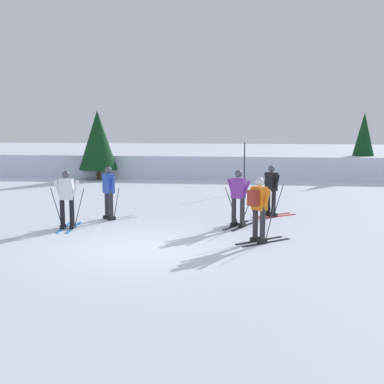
{
  "coord_description": "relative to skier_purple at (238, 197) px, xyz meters",
  "views": [
    {
      "loc": [
        2.73,
        -11.93,
        3.12
      ],
      "look_at": [
        0.85,
        3.76,
        0.9
      ],
      "focal_mm": 46.96,
      "sensor_mm": 36.0,
      "label": 1
    }
  ],
  "objects": [
    {
      "name": "skier_orange",
      "position": [
        0.57,
        -1.94,
        0.04
      ],
      "size": [
        1.45,
        1.33,
        1.71
      ],
      "color": "black",
      "rests_on": "ground"
    },
    {
      "name": "ground_plane",
      "position": [
        -2.35,
        -2.84,
        -0.92
      ],
      "size": [
        120.0,
        120.0,
        0.0
      ],
      "primitive_type": "plane",
      "color": "silver"
    },
    {
      "name": "skier_blue",
      "position": [
        -4.12,
        0.61,
        -0.0
      ],
      "size": [
        1.4,
        1.38,
        1.71
      ],
      "color": "silver",
      "rests_on": "ground"
    },
    {
      "name": "far_snow_ridge",
      "position": [
        -2.35,
        15.21,
        -0.29
      ],
      "size": [
        80.0,
        6.15,
        1.25
      ],
      "primitive_type": "cube",
      "color": "silver",
      "rests_on": "ground"
    },
    {
      "name": "skier_black",
      "position": [
        1.03,
        1.79,
        -0.0
      ],
      "size": [
        1.49,
        1.27,
        1.71
      ],
      "color": "red",
      "rests_on": "ground"
    },
    {
      "name": "conifer_far_right",
      "position": [
        -7.92,
        11.67,
        1.22
      ],
      "size": [
        2.08,
        2.08,
        3.73
      ],
      "color": "#513823",
      "rests_on": "ground"
    },
    {
      "name": "skier_white",
      "position": [
        -4.96,
        -0.86,
        0.0
      ],
      "size": [
        1.0,
        1.63,
        1.71
      ],
      "color": "#237AC6",
      "rests_on": "ground"
    },
    {
      "name": "conifer_far_left",
      "position": [
        6.46,
        13.82,
        1.15
      ],
      "size": [
        1.51,
        1.51,
        3.63
      ],
      "color": "#513823",
      "rests_on": "ground"
    },
    {
      "name": "trail_marker_pole",
      "position": [
        0.06,
        7.35,
        0.19
      ],
      "size": [
        0.05,
        0.05,
        2.2
      ],
      "primitive_type": "cylinder",
      "color": "black",
      "rests_on": "ground"
    },
    {
      "name": "skier_purple",
      "position": [
        0.0,
        0.0,
        0.0
      ],
      "size": [
        1.0,
        1.61,
        1.71
      ],
      "color": "black",
      "rests_on": "ground"
    }
  ]
}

